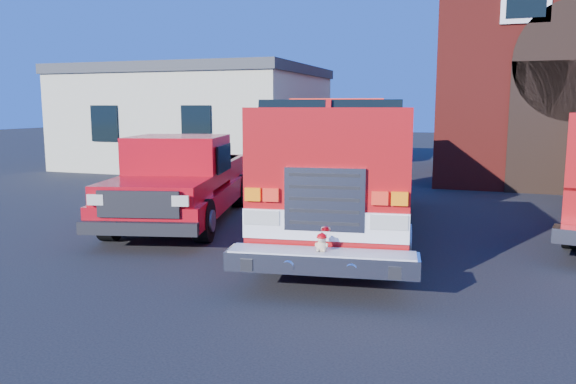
% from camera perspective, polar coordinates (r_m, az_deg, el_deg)
% --- Properties ---
extents(ground, '(100.00, 100.00, 0.00)m').
position_cam_1_polar(ground, '(10.37, 2.14, -6.16)').
color(ground, black).
rests_on(ground, ground).
extents(side_building, '(10.20, 8.20, 4.35)m').
position_cam_1_polar(side_building, '(25.52, -9.05, 7.57)').
color(side_building, beige).
rests_on(side_building, ground).
extents(fire_engine, '(3.72, 9.30, 2.78)m').
position_cam_1_polar(fire_engine, '(12.05, 6.23, 2.86)').
color(fire_engine, black).
rests_on(fire_engine, ground).
extents(pickup_truck, '(3.58, 6.46, 2.00)m').
position_cam_1_polar(pickup_truck, '(13.19, -10.65, 1.10)').
color(pickup_truck, black).
rests_on(pickup_truck, ground).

